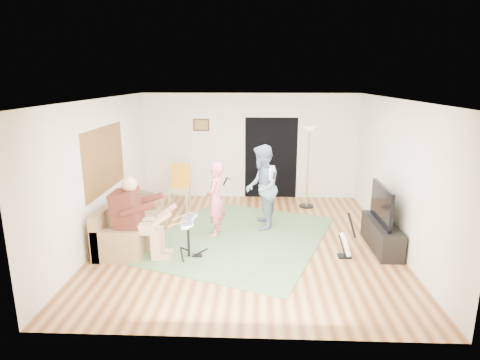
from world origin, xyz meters
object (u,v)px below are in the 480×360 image
Objects in this scene: sofa at (128,228)px; drum_kit at (188,240)px; guitarist at (262,187)px; torchiere_lamp at (308,153)px; tv_cabinet at (382,235)px; dining_chair at (180,194)px; guitar_spare at (346,244)px; singer at (215,199)px; television at (382,204)px.

sofa is 1.44m from drum_kit.
guitarist is 0.90× the size of torchiere_lamp.
sofa is 4.79m from tv_cabinet.
guitarist is at bearing 156.92° from tv_cabinet.
drum_kit is 2.63m from dining_chair.
guitar_spare is (4.04, -0.54, -0.03)m from sofa.
dining_chair reaches higher than sofa.
guitar_spare is 4.17m from dining_chair.
drum_kit is 3.54m from tv_cabinet.
torchiere_lamp reaches higher than dining_chair.
singer is 3.12m from television.
singer is 2.84m from torchiere_lamp.
sofa is at bearing -148.03° from torchiere_lamp.
guitarist is at bearing -127.11° from torchiere_lamp.
dining_chair reaches higher than guitar_spare.
dining_chair is 0.79× the size of tv_cabinet.
guitarist is at bearing 136.79° from guitar_spare.
torchiere_lamp is at bearing 113.32° from television.
drum_kit is at bearing -26.75° from sofa.
tv_cabinet is at bearing 8.77° from drum_kit.
singer is 1.83m from dining_chair.
torchiere_lamp is at bearing 144.21° from guitarist.
torchiere_lamp is 1.73× the size of television.
torchiere_lamp is at bearing 114.31° from tv_cabinet.
singer reaches higher than dining_chair.
television is at bearing 8.89° from drum_kit.
torchiere_lamp is 2.87m from tv_cabinet.
guitar_spare is 0.74× the size of television.
tv_cabinet is (1.09, -2.42, -1.09)m from torchiere_lamp.
guitar_spare is (2.38, -0.95, -0.51)m from singer.
guitar_spare reaches higher than drum_kit.
television is (2.16, -0.94, -0.03)m from guitarist.
television is (-0.05, 0.00, 0.60)m from tv_cabinet.
sofa is 4.08m from guitar_spare.
dining_chair is (-0.62, 2.56, 0.08)m from drum_kit.
dining_chair is (-1.00, 1.49, -0.35)m from singer.
drum_kit reaches higher than tv_cabinet.
torchiere_lamp reaches higher than tv_cabinet.
guitarist is at bearing -28.39° from dining_chair.
singer is at bearing 170.50° from tv_cabinet.
guitarist reaches higher than dining_chair.
drum_kit is at bearing -171.11° from television.
singer is at bearing -64.23° from guitarist.
singer is at bearing -137.07° from torchiere_lamp.
television reaches higher than drum_kit.
drum_kit is 3.53m from television.
television is at bearing -66.68° from torchiere_lamp.
television is (4.07, -2.02, 0.45)m from dining_chair.
guitar_spare is 3.07m from torchiere_lamp.
tv_cabinet is at bearing -1.32° from sofa.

